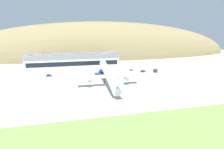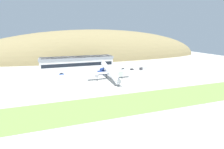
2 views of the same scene
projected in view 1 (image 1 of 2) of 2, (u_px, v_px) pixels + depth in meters
ground_plane at (98, 87)px, 97.69m from camera, size 445.21×445.21×0.00m
grass_strip_foreground at (123, 138)px, 51.67m from camera, size 400.69×27.13×0.08m
hill_backdrop at (103, 56)px, 214.37m from camera, size 337.47×81.24×80.97m
terminal_building at (74, 60)px, 142.49m from camera, size 73.37×17.83×12.20m
cargo_airplane at (108, 75)px, 97.31m from camera, size 35.16×47.80×12.75m
service_car_0 at (49, 76)px, 119.15m from camera, size 4.14×2.05×1.42m
service_car_1 at (131, 71)px, 133.95m from camera, size 3.86×1.81×1.56m
service_car_2 at (143, 71)px, 131.49m from camera, size 3.82×2.01×1.48m
fuel_truck at (159, 70)px, 130.70m from camera, size 7.53×2.49×2.98m
traffic_cone_0 at (73, 81)px, 108.02m from camera, size 0.52×0.52×0.58m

